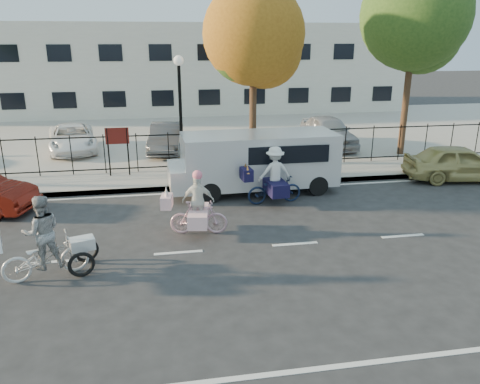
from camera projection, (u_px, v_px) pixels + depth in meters
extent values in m
plane|color=#333334|center=(178.00, 253.00, 11.59)|extent=(120.00, 120.00, 0.00)
cube|color=#A8A399|center=(171.00, 188.00, 16.30)|extent=(60.00, 0.10, 0.15)
cube|color=#A8A399|center=(171.00, 180.00, 17.28)|extent=(60.00, 2.20, 0.15)
cube|color=#A8A399|center=(165.00, 134.00, 25.60)|extent=(60.00, 15.60, 0.15)
cube|color=silver|center=(160.00, 68.00, 34.04)|extent=(34.00, 10.00, 6.00)
cylinder|color=black|center=(181.00, 120.00, 17.36)|extent=(0.12, 0.12, 4.00)
sphere|color=white|center=(178.00, 60.00, 16.69)|extent=(0.36, 0.36, 0.36)
cylinder|color=black|center=(109.00, 152.00, 17.27)|extent=(0.06, 0.06, 1.80)
cylinder|color=black|center=(128.00, 151.00, 17.38)|extent=(0.06, 0.06, 1.80)
cube|color=#59140F|center=(117.00, 136.00, 17.14)|extent=(0.85, 0.04, 0.60)
imported|color=silver|center=(46.00, 257.00, 10.29)|extent=(1.93, 1.15, 0.96)
imported|color=white|center=(42.00, 232.00, 10.11)|extent=(0.96, 0.85, 1.67)
torus|color=black|center=(81.00, 265.00, 10.35)|extent=(0.59, 0.26, 0.59)
torus|color=black|center=(86.00, 250.00, 11.04)|extent=(0.59, 0.26, 0.59)
cube|color=white|center=(82.00, 244.00, 10.59)|extent=(0.62, 0.51, 0.27)
imported|color=#D09EAF|center=(199.00, 218.00, 12.60)|extent=(1.60, 0.67, 0.93)
imported|color=white|center=(198.00, 201.00, 12.45)|extent=(0.90, 0.49, 1.47)
cube|color=#FBBFC4|center=(167.00, 201.00, 12.44)|extent=(0.35, 0.55, 0.34)
cone|color=silver|center=(166.00, 191.00, 12.34)|extent=(0.11, 0.11, 0.30)
cube|color=#FBBFC4|center=(199.00, 216.00, 12.58)|extent=(0.69, 1.27, 0.37)
sphere|color=pink|center=(197.00, 175.00, 12.22)|extent=(0.26, 0.26, 0.26)
imported|color=#101C37|center=(274.00, 189.00, 14.97)|extent=(1.82, 0.77, 0.93)
imported|color=white|center=(275.00, 172.00, 14.78)|extent=(1.10, 0.69, 1.62)
cube|color=black|center=(246.00, 174.00, 14.56)|extent=(0.36, 0.59, 0.37)
cone|color=orange|center=(245.00, 166.00, 14.67)|extent=(0.12, 0.24, 0.33)
cone|color=orange|center=(248.00, 169.00, 14.32)|extent=(0.12, 0.24, 0.33)
cube|color=black|center=(274.00, 186.00, 14.93)|extent=(0.68, 1.38, 0.41)
cube|color=silver|center=(259.00, 159.00, 15.93)|extent=(5.25, 2.10, 1.73)
cube|color=silver|center=(176.00, 176.00, 15.62)|extent=(0.54, 1.89, 0.77)
cylinder|color=black|center=(209.00, 192.00, 15.10)|extent=(0.68, 0.27, 0.67)
cylinder|color=black|center=(204.00, 177.00, 16.68)|extent=(0.68, 0.27, 0.67)
cylinder|color=black|center=(317.00, 186.00, 15.69)|extent=(0.68, 0.27, 0.67)
cylinder|color=black|center=(302.00, 172.00, 17.27)|extent=(0.68, 0.27, 0.67)
imported|color=tan|center=(459.00, 163.00, 17.31)|extent=(4.13, 2.15, 1.34)
imported|color=white|center=(72.00, 138.00, 21.18)|extent=(2.75, 4.59, 1.19)
imported|color=#45474C|center=(166.00, 138.00, 21.08)|extent=(1.74, 3.94, 1.26)
imported|color=#A4A5AB|center=(328.00, 131.00, 22.00)|extent=(1.80, 4.29, 1.45)
cylinder|color=#442D1D|center=(253.00, 111.00, 18.66)|extent=(0.28, 0.28, 4.56)
sphere|color=#9F6219|center=(254.00, 34.00, 17.74)|extent=(3.91, 3.91, 3.91)
sphere|color=#9F6219|center=(265.00, 52.00, 18.21)|extent=(2.87, 2.87, 2.87)
cylinder|color=#442D1D|center=(406.00, 98.00, 20.11)|extent=(0.28, 0.28, 5.20)
sphere|color=#385B1E|center=(415.00, 15.00, 19.06)|extent=(4.46, 4.46, 4.46)
sphere|color=#385B1E|center=(422.00, 34.00, 19.56)|extent=(3.27, 3.27, 3.27)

